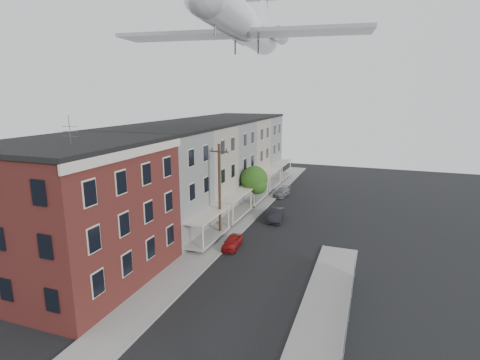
# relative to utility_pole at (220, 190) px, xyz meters

# --- Properties ---
(sidewalk_left) EXTENTS (3.00, 62.00, 0.12)m
(sidewalk_left) POSITION_rel_utility_pole_xyz_m (0.10, 6.00, -4.61)
(sidewalk_left) COLOR gray
(sidewalk_left) RESTS_ON ground
(sidewalk_right) EXTENTS (3.00, 26.00, 0.12)m
(sidewalk_right) POSITION_rel_utility_pole_xyz_m (11.10, -12.00, -4.61)
(sidewalk_right) COLOR gray
(sidewalk_right) RESTS_ON ground
(curb_left) EXTENTS (0.15, 62.00, 0.14)m
(curb_left) POSITION_rel_utility_pole_xyz_m (1.55, 6.00, -4.60)
(curb_left) COLOR gray
(curb_left) RESTS_ON ground
(curb_right) EXTENTS (0.15, 26.00, 0.14)m
(curb_right) POSITION_rel_utility_pole_xyz_m (9.65, -12.00, -4.60)
(curb_right) COLOR gray
(curb_right) RESTS_ON ground
(corner_building) EXTENTS (10.31, 12.30, 12.15)m
(corner_building) POSITION_rel_utility_pole_xyz_m (-6.40, -11.00, 0.49)
(corner_building) COLOR #3D1413
(corner_building) RESTS_ON ground
(row_house_a) EXTENTS (11.98, 7.00, 10.30)m
(row_house_a) POSITION_rel_utility_pole_xyz_m (-6.36, -1.50, 0.45)
(row_house_a) COLOR #5E5E5C
(row_house_a) RESTS_ON ground
(row_house_b) EXTENTS (11.98, 7.00, 10.30)m
(row_house_b) POSITION_rel_utility_pole_xyz_m (-6.36, 5.50, 0.45)
(row_house_b) COLOR gray
(row_house_b) RESTS_ON ground
(row_house_c) EXTENTS (11.98, 7.00, 10.30)m
(row_house_c) POSITION_rel_utility_pole_xyz_m (-6.36, 12.50, 0.45)
(row_house_c) COLOR #5E5E5C
(row_house_c) RESTS_ON ground
(row_house_d) EXTENTS (11.98, 7.00, 10.30)m
(row_house_d) POSITION_rel_utility_pole_xyz_m (-6.36, 19.50, 0.45)
(row_house_d) COLOR gray
(row_house_d) RESTS_ON ground
(row_house_e) EXTENTS (11.98, 7.00, 10.30)m
(row_house_e) POSITION_rel_utility_pole_xyz_m (-6.36, 26.50, 0.45)
(row_house_e) COLOR #5E5E5C
(row_house_e) RESTS_ON ground
(chainlink_fence) EXTENTS (0.06, 18.06, 1.90)m
(chainlink_fence) POSITION_rel_utility_pole_xyz_m (12.60, -13.00, -3.68)
(chainlink_fence) COLOR gray
(chainlink_fence) RESTS_ON ground
(utility_pole) EXTENTS (1.80, 0.26, 9.00)m
(utility_pole) POSITION_rel_utility_pole_xyz_m (0.00, 0.00, 0.00)
(utility_pole) COLOR black
(utility_pole) RESTS_ON ground
(street_tree) EXTENTS (3.22, 3.20, 5.20)m
(street_tree) POSITION_rel_utility_pole_xyz_m (0.33, 9.92, -1.22)
(street_tree) COLOR black
(street_tree) RESTS_ON ground
(car_near) EXTENTS (1.56, 3.34, 1.10)m
(car_near) POSITION_rel_utility_pole_xyz_m (2.00, -1.98, -4.12)
(car_near) COLOR maroon
(car_near) RESTS_ON ground
(car_mid) EXTENTS (1.86, 4.04, 1.28)m
(car_mid) POSITION_rel_utility_pole_xyz_m (3.80, 6.64, -4.03)
(car_mid) COLOR black
(car_mid) RESTS_ON ground
(car_far) EXTENTS (1.93, 3.89, 1.09)m
(car_far) POSITION_rel_utility_pole_xyz_m (2.00, 16.65, -4.13)
(car_far) COLOR slate
(car_far) RESTS_ON ground
(airplane) EXTENTS (22.26, 25.42, 7.32)m
(airplane) POSITION_rel_utility_pole_xyz_m (1.43, 3.20, 14.80)
(airplane) COLOR white
(airplane) RESTS_ON ground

